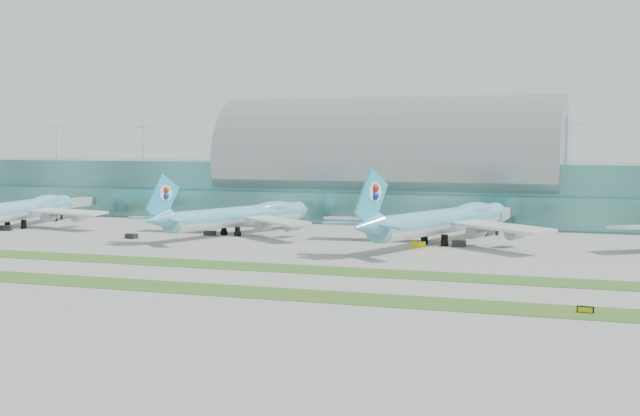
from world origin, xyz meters
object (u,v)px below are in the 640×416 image
at_px(terminal, 390,178).
at_px(airliner_b, 240,215).
at_px(airliner_a, 22,208).
at_px(airliner_c, 443,219).
at_px(taxiway_sign_east, 585,310).

height_order(terminal, airliner_b, terminal).
bearing_deg(airliner_a, airliner_c, -8.76).
bearing_deg(airliner_b, airliner_c, 15.07).
relative_size(terminal, airliner_b, 5.13).
bearing_deg(terminal, taxiway_sign_east, -64.54).
bearing_deg(airliner_a, terminal, 25.88).
bearing_deg(airliner_b, taxiway_sign_east, -23.43).
bearing_deg(taxiway_sign_east, airliner_b, 144.50).
distance_m(terminal, airliner_b, 73.00).
xyz_separation_m(airliner_a, airliner_c, (135.04, 0.41, 0.52)).
height_order(airliner_a, taxiway_sign_east, airliner_a).
height_order(airliner_c, taxiway_sign_east, airliner_c).
xyz_separation_m(airliner_a, airliner_b, (74.22, 3.40, -0.24)).
xyz_separation_m(airliner_b, airliner_c, (60.82, -2.99, 0.76)).
distance_m(airliner_a, airliner_c, 135.04).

